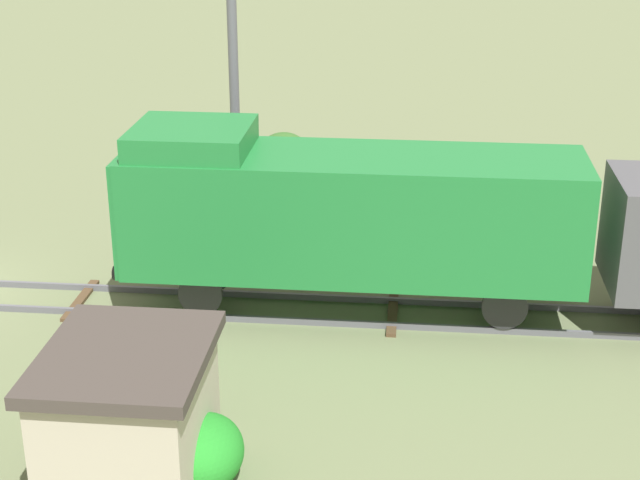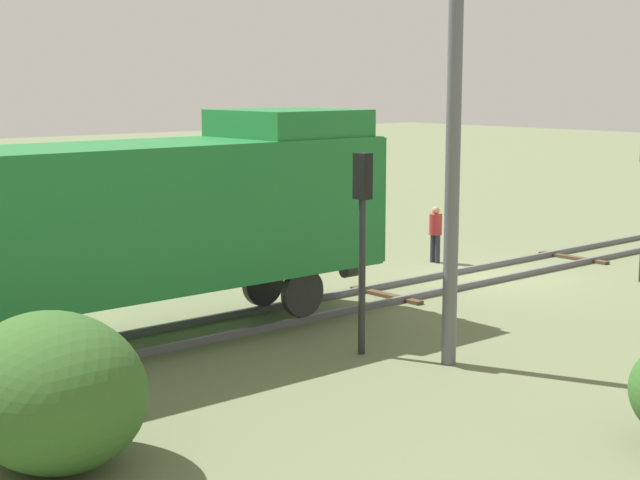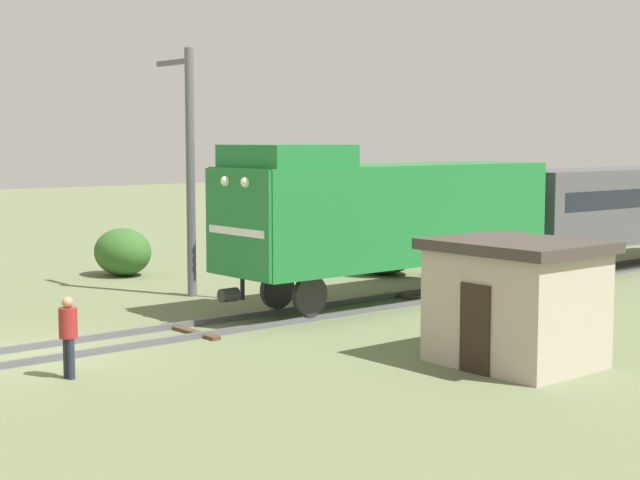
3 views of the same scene
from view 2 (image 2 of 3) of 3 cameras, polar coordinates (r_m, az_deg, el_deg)
name	(u,v)px [view 2 (image 2 of 3)]	position (r m, az deg, el deg)	size (l,w,h in m)	color
ground_plane	(488,276)	(27.76, 9.77, -2.09)	(145.13, 145.13, 0.00)	#66704C
railway_track	(488,274)	(27.75, 9.77, -1.94)	(2.40, 96.76, 0.16)	#595960
locomotive	(149,211)	(20.19, -9.93, 1.65)	(2.90, 11.60, 4.60)	#1E7233
traffic_signal_mid	(363,215)	(19.16, 2.51, 1.45)	(0.32, 0.34, 4.02)	#262628
worker_near_track	(436,230)	(29.45, 6.74, 0.60)	(0.38, 0.38, 1.70)	#262B38
catenary_mast	(456,152)	(18.44, 7.90, 5.11)	(1.94, 0.28, 7.70)	#595960
relay_hut	(111,223)	(28.42, -12.08, 0.95)	(3.50, 2.90, 2.74)	#B2A893
bush_mid	(52,391)	(14.31, -15.32, -8.49)	(3.07, 2.51, 2.23)	#335E26
bush_far	(72,255)	(27.83, -14.22, -0.84)	(1.80, 1.47, 1.31)	#228726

